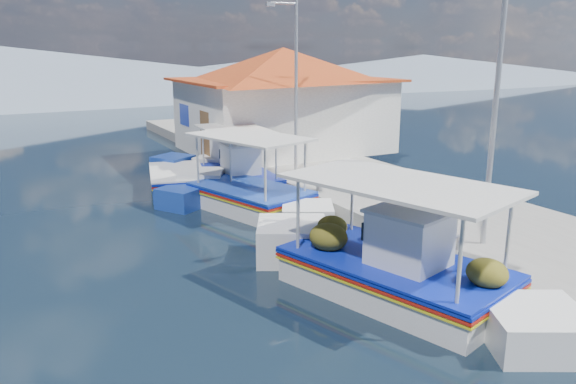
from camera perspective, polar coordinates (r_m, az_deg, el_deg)
name	(u,v)px	position (r m, az deg, el deg)	size (l,w,h in m)	color
ground	(373,351)	(9.80, 8.61, -15.70)	(160.00, 160.00, 0.00)	black
quay	(412,205)	(17.50, 12.50, -1.27)	(5.00, 44.00, 0.50)	gray
bollards	(371,207)	(15.56, 8.46, -1.53)	(0.20, 17.20, 0.30)	#A5A8AD
main_caique	(393,270)	(11.70, 10.62, -7.84)	(3.80, 7.67, 2.64)	white
caique_green_canopy	(250,198)	(17.41, -3.90, -0.58)	(3.35, 6.62, 2.59)	white
caique_blue_hull	(176,182)	(20.10, -11.28, 0.96)	(2.74, 5.98, 1.09)	#1A3E9F
caique_far	(238,178)	(19.77, -5.15, 1.41)	(2.31, 6.88, 2.41)	white
harbor_building	(284,98)	(24.61, -0.46, 9.54)	(10.49, 10.49, 4.40)	white
lamp_post_near	(493,97)	(13.08, 20.13, 9.02)	(1.21, 0.14, 6.00)	#A5A8AD
lamp_post_far	(294,78)	(20.23, 0.59, 11.52)	(1.21, 0.14, 6.00)	#A5A8AD
mountain_ridge	(107,75)	(63.87, -17.87, 11.25)	(171.40, 96.00, 5.50)	slate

